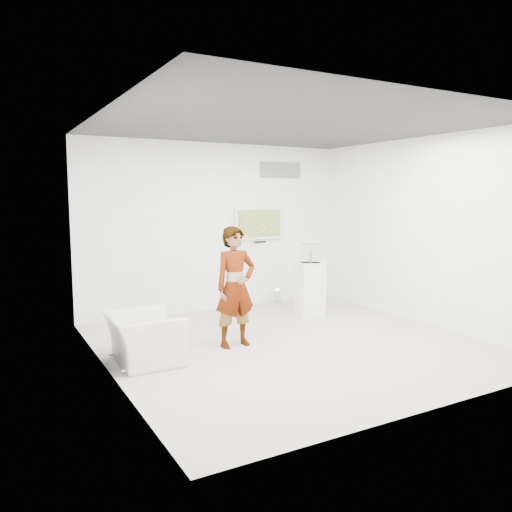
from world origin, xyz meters
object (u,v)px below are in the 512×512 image
Objects in this scene: tv at (259,223)px; floor_uplight at (277,296)px; armchair at (144,338)px; pedestal at (310,289)px; person at (235,287)px.

floor_uplight is (0.36, -0.09, -1.41)m from tv.
pedestal reaches higher than armchair.
pedestal is (0.32, -1.23, -1.08)m from tv.
armchair is at bearing -162.71° from pedestal.
tv reaches higher than person.
pedestal is (3.20, 1.00, 0.16)m from armchair.
tv is 1.07× the size of pedestal.
floor_uplight is (0.04, 1.14, -0.33)m from pedestal.
armchair is 3.89m from floor_uplight.
tv is 0.60× the size of person.
person is 2.15m from pedestal.
tv is 3.85m from armchair.
floor_uplight is at bearing -56.01° from armchair.
armchair is at bearing -146.67° from floor_uplight.
person is 1.77× the size of pedestal.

